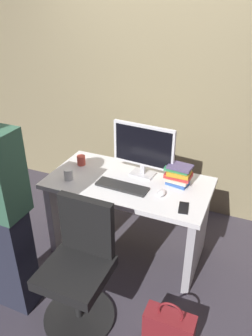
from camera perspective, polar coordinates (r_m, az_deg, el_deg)
name	(u,v)px	position (r m, az deg, el deg)	size (l,w,h in m)	color
ground_plane	(128,248)	(3.19, 0.37, -13.69)	(9.00, 9.00, 0.00)	#3D3842
wall_back	(167,65)	(3.31, 7.15, 17.20)	(6.40, 0.10, 3.00)	#8C7F5B
desk	(128,204)	(2.87, 0.40, -6.26)	(1.35, 0.70, 0.73)	white
office_chair	(80,270)	(2.41, -8.01, -17.07)	(0.52, 0.52, 0.94)	black
monitor	(143,148)	(2.72, 3.01, 3.51)	(0.54, 0.16, 0.46)	silver
keyboard	(122,186)	(2.66, -0.70, -3.20)	(0.43, 0.13, 0.02)	#262626
mouse	(162,193)	(2.58, 6.18, -4.28)	(0.06, 0.10, 0.03)	white
cup_near_keyboard	(68,174)	(2.79, -9.90, -1.06)	(0.07, 0.07, 0.09)	silver
cup_by_monitor	(81,160)	(3.01, -7.74, 1.33)	(0.07, 0.07, 0.09)	#D84C3F
book_stack	(179,174)	(2.70, 9.06, -1.06)	(0.22, 0.17, 0.18)	#3359A5
cell_phone	(184,208)	(2.46, 9.91, -6.78)	(0.07, 0.14, 0.01)	black
handbag	(169,328)	(2.48, 7.44, -25.70)	(0.34, 0.14, 0.38)	maroon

